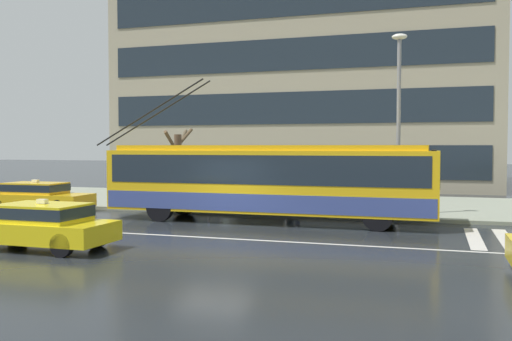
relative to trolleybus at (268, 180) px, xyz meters
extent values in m
plane|color=#22272C|center=(-1.06, -2.89, -1.60)|extent=(160.00, 160.00, 0.00)
cube|color=gray|center=(-1.06, 6.60, -1.53)|extent=(80.00, 10.00, 0.14)
cube|color=beige|center=(7.18, -1.64, -1.59)|extent=(0.44, 4.40, 0.01)
cube|color=beige|center=(8.08, -1.64, -1.59)|extent=(0.44, 4.40, 0.01)
cube|color=silver|center=(-1.06, -4.09, -1.59)|extent=(72.00, 0.14, 0.01)
cube|color=yellow|center=(-0.02, 0.00, -0.04)|extent=(12.34, 2.48, 2.28)
cube|color=#F7B311|center=(-0.02, 0.00, 1.20)|extent=(11.60, 2.24, 0.20)
cube|color=#1E2833|center=(-0.02, 0.00, 0.41)|extent=(11.84, 2.51, 1.05)
cube|color=#3C4D91|center=(-0.02, 0.00, -0.77)|extent=(12.21, 2.51, 0.64)
cube|color=#1E2833|center=(6.10, 0.01, 0.41)|extent=(0.12, 2.17, 1.14)
cube|color=black|center=(5.95, 0.01, 1.00)|extent=(0.16, 1.87, 0.28)
cylinder|color=black|center=(-4.83, 0.34, 2.56)|extent=(4.72, 0.07, 2.58)
cylinder|color=black|center=(-4.83, -0.36, 2.56)|extent=(4.72, 0.07, 2.58)
cylinder|color=black|center=(4.17, 1.09, -1.08)|extent=(1.04, 0.30, 1.04)
cylinder|color=black|center=(4.18, -1.08, -1.08)|extent=(1.04, 0.30, 1.04)
cylinder|color=black|center=(-3.97, 1.08, -1.08)|extent=(1.04, 0.30, 1.04)
cylinder|color=black|center=(-3.96, -1.09, -1.08)|extent=(1.04, 0.30, 1.04)
cube|color=yellow|center=(-4.53, -7.29, -1.09)|extent=(4.30, 1.85, 0.55)
cube|color=yellow|center=(-4.36, -7.29, -0.57)|extent=(2.33, 1.58, 0.48)
cube|color=#1E2833|center=(-4.36, -7.29, -0.55)|extent=(2.37, 1.59, 0.31)
cube|color=silver|center=(-4.36, -7.29, -0.26)|extent=(0.28, 0.16, 0.12)
cylinder|color=black|center=(-5.94, -6.48, -1.29)|extent=(0.62, 0.21, 0.62)
cylinder|color=black|center=(-3.12, -8.11, -1.29)|extent=(0.62, 0.21, 0.62)
cylinder|color=black|center=(-3.11, -6.50, -1.29)|extent=(0.62, 0.21, 0.62)
cube|color=yellow|center=(-10.53, 0.23, -1.09)|extent=(4.68, 1.86, 0.55)
cube|color=yellow|center=(-10.72, 0.22, -0.57)|extent=(2.54, 1.56, 0.48)
cube|color=#1E2833|center=(-10.72, 0.22, -0.55)|extent=(2.59, 1.57, 0.31)
cube|color=silver|center=(-10.72, 0.22, -0.26)|extent=(0.28, 0.17, 0.12)
cylinder|color=black|center=(-9.02, 1.04, -1.29)|extent=(0.63, 0.22, 0.62)
cylinder|color=black|center=(-8.98, -0.49, -1.29)|extent=(0.63, 0.22, 0.62)
cylinder|color=black|center=(-12.08, 0.95, -1.29)|extent=(0.63, 0.22, 0.62)
cylinder|color=gray|center=(0.09, 2.29, -0.27)|extent=(0.08, 0.08, 2.38)
cylinder|color=gray|center=(-3.37, 2.29, -0.27)|extent=(0.08, 0.08, 2.38)
cylinder|color=gray|center=(0.09, 3.77, -0.27)|extent=(0.08, 0.08, 2.38)
cylinder|color=gray|center=(-3.37, 3.77, -0.27)|extent=(0.08, 0.08, 2.38)
cube|color=#99ADB2|center=(-1.64, 3.77, -0.22)|extent=(3.29, 0.04, 1.91)
cube|color=#B2B2B7|center=(-1.64, 3.03, 0.97)|extent=(3.77, 1.79, 0.08)
cube|color=brown|center=(-1.64, 3.40, -1.01)|extent=(2.43, 0.36, 0.08)
cylinder|color=#232C4A|center=(0.44, 3.04, -1.03)|extent=(0.14, 0.14, 0.86)
cylinder|color=#232C4A|center=(0.45, 2.88, -1.03)|extent=(0.14, 0.14, 0.86)
cylinder|color=maroon|center=(0.44, 2.96, -0.32)|extent=(0.36, 0.36, 0.55)
sphere|color=tan|center=(0.44, 2.96, 0.06)|extent=(0.20, 0.20, 0.20)
cone|color=#D22F5E|center=(0.45, 2.84, 0.34)|extent=(1.34, 1.34, 0.27)
cylinder|color=#333333|center=(0.45, 2.84, -0.16)|extent=(0.02, 0.02, 0.71)
cylinder|color=navy|center=(-0.12, 3.78, -1.06)|extent=(0.14, 0.14, 0.80)
cylinder|color=navy|center=(0.02, 3.70, -1.06)|extent=(0.14, 0.14, 0.80)
cylinder|color=#3A2F22|center=(-0.05, 3.74, -0.37)|extent=(0.49, 0.49, 0.57)
sphere|color=tan|center=(-0.05, 3.74, 0.03)|extent=(0.23, 0.23, 0.23)
cone|color=#315698|center=(0.05, 3.68, 0.32)|extent=(1.37, 1.37, 0.27)
cylinder|color=#333333|center=(0.05, 3.68, -0.19)|extent=(0.02, 0.02, 0.76)
cylinder|color=gray|center=(4.58, 2.70, 1.99)|extent=(0.16, 0.16, 6.90)
ellipsoid|color=silver|center=(4.58, 2.70, 5.56)|extent=(0.60, 0.32, 0.24)
cylinder|color=brown|center=(-5.50, 3.68, 0.18)|extent=(0.34, 0.34, 3.27)
cylinder|color=brown|center=(-5.51, 3.07, 1.42)|extent=(0.18, 1.33, 1.12)
cylinder|color=brown|center=(-5.39, 4.21, 1.68)|extent=(0.39, 1.17, 0.89)
cylinder|color=brown|center=(-5.56, 4.28, 1.60)|extent=(0.29, 1.29, 0.95)
cube|color=tan|center=(-3.19, 21.47, 10.40)|extent=(26.22, 13.02, 23.99)
cube|color=#1E2833|center=(-3.19, 14.93, 0.29)|extent=(24.65, 0.06, 2.06)
cube|color=#1E2833|center=(-3.19, 14.93, 3.71)|extent=(24.65, 0.06, 2.06)
cube|color=#1E2833|center=(-3.19, 14.93, 7.14)|extent=(24.65, 0.06, 2.06)
cube|color=#1E2833|center=(-3.19, 14.93, 10.57)|extent=(24.65, 0.06, 2.06)
camera|label=1|loc=(6.02, -20.26, 1.26)|focal=39.51mm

